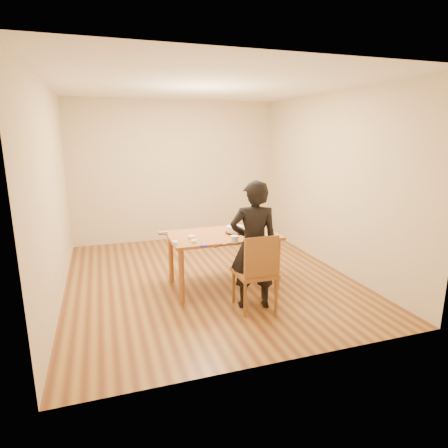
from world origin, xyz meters
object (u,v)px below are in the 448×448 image
object	(u,v)px
dining_chair	(255,273)
cake	(235,229)
person	(254,245)
dining_table	(223,235)
cake_plate	(235,232)

from	to	relation	value
dining_chair	cake	world-z (taller)	cake
dining_chair	person	size ratio (longest dim) A/B	0.29
dining_table	person	xyz separation A→B (m)	(0.15, -0.73, 0.05)
dining_chair	cake_plate	size ratio (longest dim) A/B	1.76
person	dining_table	bearing A→B (deg)	-63.92
dining_chair	cake_plate	bearing A→B (deg)	87.37
cake_plate	person	world-z (taller)	person
dining_table	cake	size ratio (longest dim) A/B	6.64
cake	person	bearing A→B (deg)	-91.68
cake_plate	cake	world-z (taller)	cake
cake_plate	cake	size ratio (longest dim) A/B	1.19
cake_plate	cake	bearing A→B (deg)	0.00
dining_chair	person	xyz separation A→B (m)	(0.00, 0.05, 0.33)
dining_table	cake_plate	world-z (taller)	cake_plate
dining_table	cake_plate	xyz separation A→B (m)	(0.17, -0.01, 0.03)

